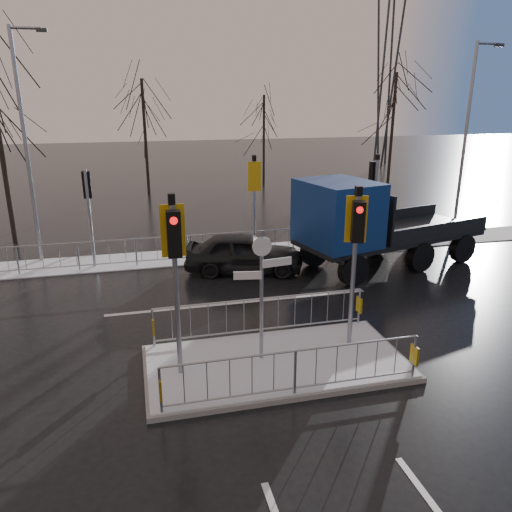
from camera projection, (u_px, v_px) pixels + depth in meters
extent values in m
plane|color=black|center=(276.00, 366.00, 11.60)|extent=(120.00, 120.00, 0.00)
cube|color=white|center=(215.00, 255.00, 19.53)|extent=(30.00, 2.00, 0.04)
cube|color=silver|center=(241.00, 302.00, 15.10)|extent=(8.00, 0.15, 0.01)
cube|color=slate|center=(276.00, 363.00, 11.58)|extent=(6.00, 3.00, 0.12)
cube|color=white|center=(276.00, 360.00, 11.55)|extent=(5.85, 2.85, 0.03)
cube|color=gold|center=(160.00, 389.00, 9.50)|extent=(0.05, 0.28, 0.42)
cube|color=gold|center=(414.00, 355.00, 10.73)|extent=(0.05, 0.28, 0.42)
cube|color=gold|center=(153.00, 326.00, 12.05)|extent=(0.05, 0.28, 0.42)
cube|color=gold|center=(359.00, 305.00, 13.28)|extent=(0.05, 0.28, 0.42)
cylinder|color=gray|center=(176.00, 294.00, 10.47)|extent=(0.11, 0.11, 3.80)
cube|color=black|center=(174.00, 234.00, 9.89)|extent=(0.28, 0.22, 0.95)
cylinder|color=red|center=(174.00, 221.00, 9.69)|extent=(0.16, 0.04, 0.16)
cube|color=#D59E0C|center=(173.00, 231.00, 10.12)|extent=(0.50, 0.03, 1.10)
cube|color=black|center=(171.00, 199.00, 9.85)|extent=(0.14, 0.14, 0.22)
cylinder|color=gray|center=(353.00, 273.00, 11.81)|extent=(0.11, 0.11, 3.70)
cube|color=black|center=(358.00, 222.00, 11.24)|extent=(0.33, 0.28, 0.95)
cylinder|color=red|center=(360.00, 210.00, 11.04)|extent=(0.16, 0.08, 0.16)
cube|color=#D59E0C|center=(356.00, 219.00, 11.48)|extent=(0.49, 0.16, 1.10)
cube|color=black|center=(359.00, 191.00, 11.20)|extent=(0.14, 0.14, 0.22)
cylinder|color=gray|center=(262.00, 297.00, 11.20)|extent=(0.09, 0.09, 3.10)
cube|color=silver|center=(277.00, 262.00, 11.03)|extent=(0.70, 0.14, 0.18)
cube|color=silver|center=(248.00, 275.00, 10.95)|extent=(0.62, 0.15, 0.18)
cylinder|color=silver|center=(262.00, 247.00, 10.80)|extent=(0.44, 0.03, 0.44)
cylinder|color=gray|center=(90.00, 219.00, 17.68)|extent=(0.11, 0.11, 3.50)
cube|color=black|center=(87.00, 185.00, 17.47)|extent=(0.28, 0.22, 0.95)
cylinder|color=red|center=(86.00, 176.00, 17.48)|extent=(0.16, 0.04, 0.16)
cylinder|color=gray|center=(254.00, 209.00, 19.03)|extent=(0.11, 0.11, 3.60)
cube|color=black|center=(253.00, 175.00, 18.81)|extent=(0.28, 0.22, 0.95)
cylinder|color=red|center=(252.00, 167.00, 18.82)|extent=(0.16, 0.04, 0.16)
cube|color=#D59E0C|center=(255.00, 176.00, 18.58)|extent=(0.50, 0.03, 1.10)
cube|color=black|center=(254.00, 158.00, 18.44)|extent=(0.14, 0.14, 0.22)
cylinder|color=gray|center=(374.00, 204.00, 20.19)|extent=(0.11, 0.11, 3.50)
cube|color=black|center=(373.00, 173.00, 19.97)|extent=(0.33, 0.28, 0.95)
cylinder|color=red|center=(372.00, 166.00, 19.96)|extent=(0.16, 0.08, 0.16)
cube|color=black|center=(377.00, 157.00, 19.61)|extent=(0.14, 0.14, 0.22)
imported|color=black|center=(244.00, 253.00, 17.52)|extent=(4.40, 2.62, 1.40)
cylinder|color=black|center=(353.00, 270.00, 16.30)|extent=(1.12, 0.58, 1.07)
cylinder|color=black|center=(314.00, 252.00, 18.19)|extent=(1.12, 0.58, 1.07)
cylinder|color=black|center=(420.00, 257.00, 17.65)|extent=(1.12, 0.58, 1.07)
cylinder|color=black|center=(377.00, 241.00, 19.54)|extent=(1.12, 0.58, 1.07)
cylinder|color=black|center=(462.00, 248.00, 18.61)|extent=(1.12, 0.58, 1.07)
cylinder|color=black|center=(418.00, 234.00, 20.50)|extent=(1.12, 0.58, 1.07)
cube|color=black|center=(390.00, 237.00, 18.24)|extent=(7.46, 4.14, 0.17)
cube|color=navy|center=(338.00, 213.00, 16.78)|extent=(2.71, 3.02, 2.14)
cube|color=black|center=(363.00, 197.00, 17.11)|extent=(0.57, 2.09, 1.18)
cube|color=#2D3033|center=(321.00, 249.00, 16.86)|extent=(0.73, 2.42, 0.37)
cube|color=black|center=(414.00, 229.00, 18.73)|extent=(5.20, 3.66, 0.13)
cube|color=black|center=(368.00, 213.00, 17.43)|extent=(0.72, 2.51, 1.61)
cylinder|color=black|center=(2.00, 155.00, 20.18)|extent=(0.20, 0.20, 7.36)
cylinder|color=black|center=(145.00, 138.00, 30.39)|extent=(0.19, 0.19, 6.90)
cylinder|color=black|center=(264.00, 140.00, 34.20)|extent=(0.16, 0.16, 5.98)
cylinder|color=black|center=(392.00, 131.00, 33.04)|extent=(0.20, 0.20, 7.36)
cylinder|color=gray|center=(464.00, 145.00, 20.60)|extent=(0.14, 0.14, 8.00)
cylinder|color=gray|center=(488.00, 43.00, 19.51)|extent=(1.00, 0.10, 0.10)
cube|color=#2D3033|center=(499.00, 45.00, 19.64)|extent=(0.35, 0.18, 0.12)
cylinder|color=gray|center=(26.00, 151.00, 17.62)|extent=(0.14, 0.14, 8.20)
cylinder|color=gray|center=(25.00, 28.00, 16.49)|extent=(1.00, 0.10, 0.10)
cube|color=#2D3033|center=(42.00, 30.00, 16.62)|extent=(0.35, 0.18, 0.12)
cylinder|color=#2D3033|center=(392.00, 43.00, 40.99)|extent=(1.18, 1.18, 19.97)
cylinder|color=#2D3033|center=(379.00, 43.00, 40.72)|extent=(1.18, 1.18, 19.97)
cylinder|color=#2D3033|center=(399.00, 42.00, 39.89)|extent=(1.18, 1.18, 19.97)
cylinder|color=#2D3033|center=(386.00, 41.00, 39.61)|extent=(1.18, 1.18, 19.97)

